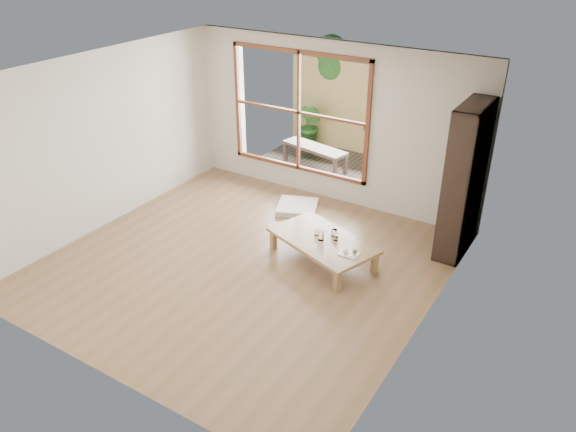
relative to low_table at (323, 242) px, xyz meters
name	(u,v)px	position (x,y,z in m)	size (l,w,h in m)	color
ground	(245,263)	(-0.84, -0.65, -0.28)	(5.00, 5.00, 0.00)	#906648
low_table	(323,242)	(0.00, 0.00, 0.00)	(1.67, 1.27, 0.32)	#A67C50
floor_cushion	(297,207)	(-1.07, 1.12, -0.24)	(0.62, 0.62, 0.09)	white
bookshelf	(464,181)	(1.46, 1.25, 0.78)	(0.34, 0.96, 2.13)	#2E2019
glass_tall	(321,235)	(-0.01, -0.03, 0.11)	(0.08, 0.08, 0.15)	silver
glass_mid	(336,237)	(0.16, 0.07, 0.08)	(0.06, 0.06, 0.09)	silver
glass_short	(334,233)	(0.10, 0.15, 0.09)	(0.08, 0.08, 0.10)	silver
glass_small	(317,232)	(-0.12, 0.05, 0.08)	(0.07, 0.07, 0.09)	silver
food_tray	(350,253)	(0.49, -0.16, 0.06)	(0.26, 0.19, 0.08)	white
deck	(329,168)	(-1.44, 2.91, -0.28)	(2.80, 2.00, 0.05)	#3D342C
garden_bench	(315,150)	(-1.67, 2.75, 0.10)	(1.36, 0.65, 0.42)	#2E2019
bamboo_fence	(355,109)	(-1.44, 3.91, 0.62)	(2.80, 0.06, 1.80)	tan
shrub_right	(384,140)	(-0.73, 3.75, 0.16)	(0.76, 0.66, 0.85)	#285F23
shrub_left	(310,126)	(-2.27, 3.62, 0.21)	(0.51, 0.41, 0.93)	#285F23
garden_tree	(333,64)	(-2.12, 4.21, 1.34)	(1.04, 0.85, 2.22)	#4C3D2D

